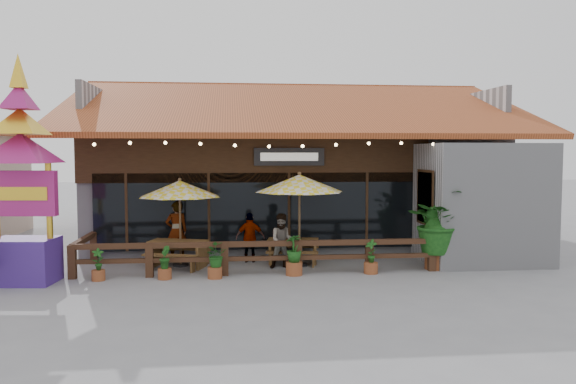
{
  "coord_description": "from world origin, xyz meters",
  "views": [
    {
      "loc": [
        -2.34,
        -15.62,
        3.32
      ],
      "look_at": [
        -0.57,
        1.5,
        2.12
      ],
      "focal_mm": 35.0,
      "sensor_mm": 36.0,
      "label": 1
    }
  ],
  "objects": [
    {
      "name": "ground",
      "position": [
        0.0,
        0.0,
        0.0
      ],
      "size": [
        100.0,
        100.0,
        0.0
      ],
      "primitive_type": "plane",
      "color": "gray",
      "rests_on": "ground"
    },
    {
      "name": "restaurant_building",
      "position": [
        0.26,
        6.61,
        2.21
      ],
      "size": [
        15.5,
        14.73,
        6.09
      ],
      "color": "#B8B7BD",
      "rests_on": "ground"
    },
    {
      "name": "patio_railing",
      "position": [
        -2.25,
        -0.27,
        0.61
      ],
      "size": [
        10.0,
        2.6,
        0.92
      ],
      "color": "#422717",
      "rests_on": "ground"
    },
    {
      "name": "umbrella_left",
      "position": [
        -3.8,
        0.94,
        2.27
      ],
      "size": [
        3.08,
        3.08,
        2.6
      ],
      "color": "brown",
      "rests_on": "ground"
    },
    {
      "name": "umbrella_right",
      "position": [
        -0.33,
        0.6,
        2.42
      ],
      "size": [
        2.83,
        2.83,
        2.78
      ],
      "color": "brown",
      "rests_on": "ground"
    },
    {
      "name": "picnic_table_left",
      "position": [
        -3.85,
        0.73,
        0.53
      ],
      "size": [
        1.97,
        1.83,
        0.78
      ],
      "color": "brown",
      "rests_on": "ground"
    },
    {
      "name": "picnic_table_right",
      "position": [
        -0.47,
        0.98,
        0.5
      ],
      "size": [
        1.72,
        1.55,
        0.73
      ],
      "color": "brown",
      "rests_on": "ground"
    },
    {
      "name": "thai_sign_tower",
      "position": [
        -7.57,
        -0.86,
        3.29
      ],
      "size": [
        2.53,
        2.53,
        6.23
      ],
      "color": "#412380",
      "rests_on": "ground"
    },
    {
      "name": "tropical_plant",
      "position": [
        3.5,
        -0.26,
        1.3
      ],
      "size": [
        2.18,
        2.17,
        2.28
      ],
      "color": "brown",
      "rests_on": "ground"
    },
    {
      "name": "diner_a",
      "position": [
        -3.99,
        1.7,
        0.92
      ],
      "size": [
        0.77,
        0.63,
        1.84
      ],
      "primitive_type": "imported",
      "rotation": [
        0.0,
        0.0,
        3.45
      ],
      "color": "#382212",
      "rests_on": "ground"
    },
    {
      "name": "diner_b",
      "position": [
        -0.84,
        0.24,
        0.79
      ],
      "size": [
        0.79,
        0.62,
        1.59
      ],
      "primitive_type": "imported",
      "rotation": [
        0.0,
        0.0,
        0.03
      ],
      "color": "#382212",
      "rests_on": "ground"
    },
    {
      "name": "diner_c",
      "position": [
        -1.74,
        1.29,
        0.75
      ],
      "size": [
        0.91,
        0.44,
        1.5
      ],
      "primitive_type": "imported",
      "rotation": [
        0.0,
        0.0,
        3.05
      ],
      "color": "#382212",
      "rests_on": "ground"
    },
    {
      "name": "planter_a",
      "position": [
        -5.77,
        -0.78,
        0.36
      ],
      "size": [
        0.35,
        0.35,
        0.85
      ],
      "color": "brown",
      "rests_on": "ground"
    },
    {
      "name": "planter_b",
      "position": [
        -4.07,
        -0.79,
        0.4
      ],
      "size": [
        0.36,
        0.36,
        0.88
      ],
      "color": "brown",
      "rests_on": "ground"
    },
    {
      "name": "planter_c",
      "position": [
        -2.76,
        -0.84,
        0.53
      ],
      "size": [
        0.75,
        0.75,
        0.94
      ],
      "color": "brown",
      "rests_on": "ground"
    },
    {
      "name": "planter_d",
      "position": [
        -0.62,
        -0.65,
        0.53
      ],
      "size": [
        0.55,
        0.55,
        1.11
      ],
      "color": "brown",
      "rests_on": "ground"
    },
    {
      "name": "planter_e",
      "position": [
        1.5,
        -0.67,
        0.4
      ],
      "size": [
        0.41,
        0.39,
        0.95
      ],
      "color": "brown",
      "rests_on": "ground"
    }
  ]
}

